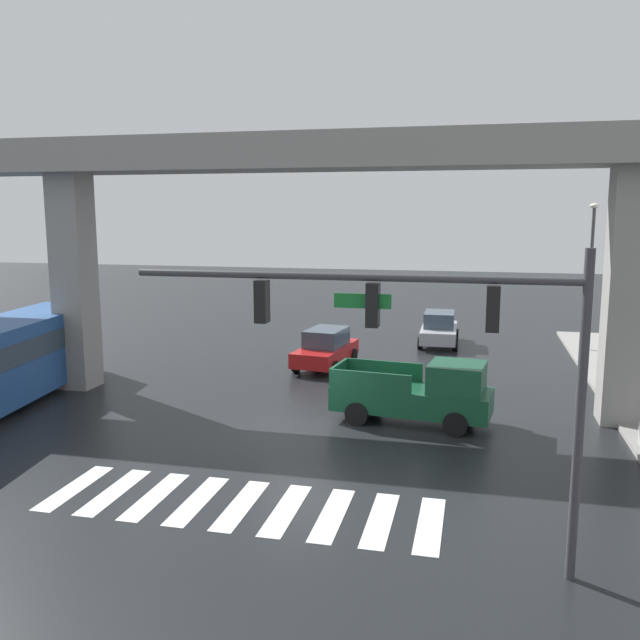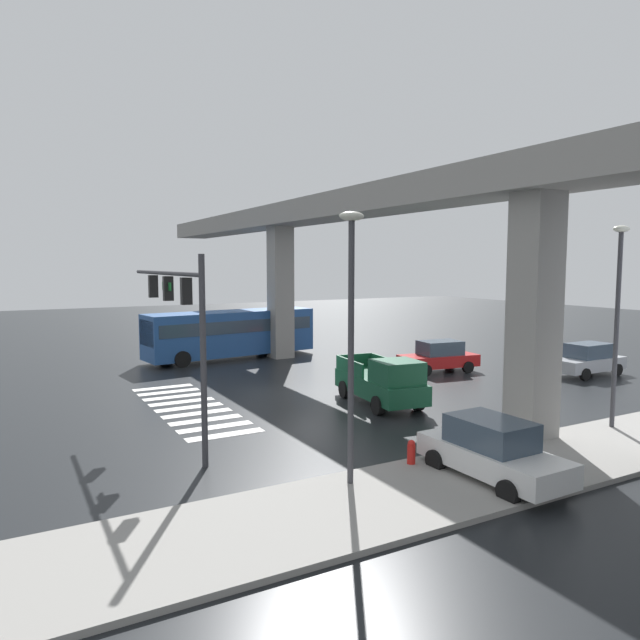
% 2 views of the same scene
% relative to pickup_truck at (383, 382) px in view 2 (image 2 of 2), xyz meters
% --- Properties ---
extents(ground_plane, '(120.00, 120.00, 0.00)m').
position_rel_pickup_truck_xyz_m(ground_plane, '(-3.57, -1.97, -0.99)').
color(ground_plane, black).
extents(crosswalk_stripes, '(9.35, 2.80, 0.01)m').
position_rel_pickup_truck_xyz_m(crosswalk_stripes, '(-3.57, -7.23, -0.98)').
color(crosswalk_stripes, silver).
rests_on(crosswalk_stripes, ground).
extents(elevated_overpass, '(58.03, 2.58, 9.44)m').
position_rel_pickup_truck_xyz_m(elevated_overpass, '(-3.57, 1.58, 7.22)').
color(elevated_overpass, gray).
rests_on(elevated_overpass, ground).
extents(sidewalk_east, '(4.00, 36.00, 0.15)m').
position_rel_pickup_truck_xyz_m(sidewalk_east, '(8.18, 0.03, -0.91)').
color(sidewalk_east, gray).
rests_on(sidewalk_east, ground).
extents(pickup_truck, '(5.29, 2.54, 2.08)m').
position_rel_pickup_truck_xyz_m(pickup_truck, '(0.00, 0.00, 0.00)').
color(pickup_truck, '#14472D').
rests_on(pickup_truck, ground).
extents(city_bus, '(3.84, 11.03, 2.99)m').
position_rel_pickup_truck_xyz_m(city_bus, '(-14.59, -1.33, 0.73)').
color(city_bus, '#234C8C').
rests_on(city_bus, ground).
extents(sedan_white, '(4.33, 2.03, 1.72)m').
position_rel_pickup_truck_xyz_m(sedan_white, '(8.40, -2.29, -0.14)').
color(sedan_white, silver).
rests_on(sedan_white, ground).
extents(sedan_silver, '(2.02, 4.33, 1.72)m').
position_rel_pickup_truck_xyz_m(sedan_silver, '(-0.16, 13.34, -0.14)').
color(sedan_silver, '#A8AAAF').
rests_on(sedan_silver, ground).
extents(sedan_red, '(2.36, 4.49, 1.72)m').
position_rel_pickup_truck_xyz_m(sedan_red, '(-4.76, 7.08, -0.14)').
color(sedan_red, red).
rests_on(sedan_red, ground).
extents(traffic_signal_mast, '(8.69, 0.32, 6.20)m').
position_rel_pickup_truck_xyz_m(traffic_signal_mast, '(0.89, -8.81, 3.57)').
color(traffic_signal_mast, '#38383D').
rests_on(traffic_signal_mast, ground).
extents(street_lamp_near_corner, '(0.44, 0.70, 7.24)m').
position_rel_pickup_truck_xyz_m(street_lamp_near_corner, '(6.98, -5.95, 3.57)').
color(street_lamp_near_corner, '#38383D').
rests_on(street_lamp_near_corner, ground).
extents(street_lamp_mid_block, '(0.44, 0.70, 7.24)m').
position_rel_pickup_truck_xyz_m(street_lamp_mid_block, '(6.98, 5.00, 3.57)').
color(street_lamp_mid_block, '#38383D').
rests_on(street_lamp_mid_block, ground).
extents(fire_hydrant, '(0.24, 0.24, 0.85)m').
position_rel_pickup_truck_xyz_m(fire_hydrant, '(6.58, -3.62, -0.56)').
color(fire_hydrant, red).
rests_on(fire_hydrant, ground).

